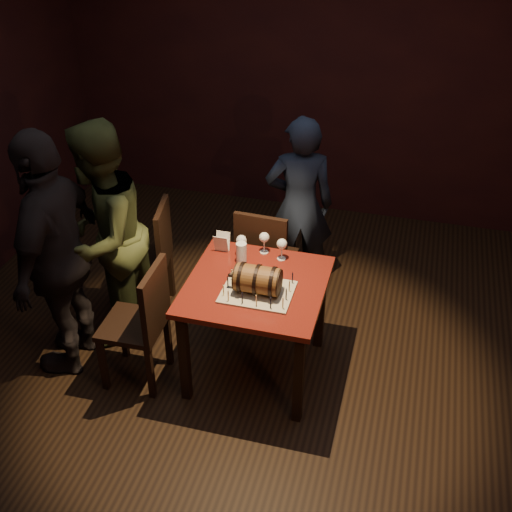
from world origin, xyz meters
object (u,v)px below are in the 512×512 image
(wine_glass_mid, at_px, (264,238))
(chair_left_rear, at_px, (152,253))
(pub_table, at_px, (256,297))
(wine_glass_right, at_px, (282,245))
(person_back, at_px, (299,206))
(person_left_rear, at_px, (103,237))
(pint_of_ale, at_px, (241,253))
(chair_left_front, at_px, (143,319))
(chair_back, at_px, (264,257))
(person_left_front, at_px, (58,255))
(barrel_cake, at_px, (257,280))
(wine_glass_left, at_px, (241,241))

(wine_glass_mid, xyz_separation_m, chair_left_rear, (-0.91, 0.11, -0.34))
(pub_table, bearing_deg, wine_glass_right, 73.90)
(person_back, bearing_deg, person_left_rear, 23.26)
(wine_glass_mid, relative_size, person_back, 0.11)
(wine_glass_right, height_order, person_back, person_back)
(pint_of_ale, bearing_deg, person_left_rear, -175.59)
(wine_glass_right, height_order, chair_left_front, chair_left_front)
(pint_of_ale, bearing_deg, chair_back, 83.61)
(wine_glass_right, distance_m, chair_left_rear, 1.12)
(chair_left_rear, bearing_deg, person_left_front, -115.85)
(wine_glass_right, bearing_deg, wine_glass_mid, 159.80)
(person_back, bearing_deg, pub_table, 71.67)
(chair_left_front, xyz_separation_m, person_left_front, (-0.59, 0.06, 0.36))
(wine_glass_right, bearing_deg, barrel_cake, -98.03)
(pub_table, relative_size, wine_glass_left, 5.59)
(pub_table, bearing_deg, wine_glass_mid, 96.42)
(wine_glass_left, xyz_separation_m, person_back, (0.24, 0.81, -0.12))
(wine_glass_left, height_order, wine_glass_mid, same)
(person_back, bearing_deg, person_left_front, 28.99)
(person_back, xyz_separation_m, person_left_front, (-1.35, -1.33, 0.14))
(chair_back, xyz_separation_m, person_back, (0.17, 0.45, 0.22))
(pub_table, distance_m, person_back, 1.12)
(person_left_rear, relative_size, person_left_front, 0.95)
(wine_glass_left, relative_size, person_left_rear, 0.10)
(barrel_cake, height_order, chair_back, barrel_cake)
(barrel_cake, height_order, person_left_rear, person_left_rear)
(wine_glass_right, bearing_deg, chair_left_front, -142.94)
(wine_glass_left, distance_m, wine_glass_right, 0.28)
(wine_glass_mid, height_order, chair_left_rear, chair_left_rear)
(wine_glass_mid, bearing_deg, person_left_rear, -168.07)
(barrel_cake, relative_size, person_left_rear, 0.20)
(pub_table, xyz_separation_m, person_back, (0.05, 1.11, 0.10))
(person_back, distance_m, person_left_front, 1.90)
(person_left_rear, bearing_deg, wine_glass_right, 99.43)
(barrel_cake, xyz_separation_m, chair_left_rear, (-0.99, 0.58, -0.33))
(wine_glass_right, bearing_deg, pub_table, -106.10)
(person_back, bearing_deg, wine_glass_left, 58.08)
(pub_table, xyz_separation_m, wine_glass_right, (0.09, 0.33, 0.23))
(pub_table, height_order, chair_back, chair_back)
(wine_glass_mid, height_order, person_back, person_back)
(pint_of_ale, bearing_deg, person_back, 76.45)
(chair_left_front, distance_m, person_left_front, 0.70)
(barrel_cake, bearing_deg, pub_table, 111.09)
(person_left_front, bearing_deg, chair_left_rear, 149.89)
(wine_glass_left, relative_size, wine_glass_right, 1.00)
(barrel_cake, xyz_separation_m, person_back, (0.02, 1.20, -0.11))
(pint_of_ale, height_order, chair_left_rear, chair_left_rear)
(pint_of_ale, xyz_separation_m, person_back, (0.22, 0.89, -0.08))
(pint_of_ale, height_order, person_left_rear, person_left_rear)
(wine_glass_left, xyz_separation_m, chair_back, (0.07, 0.36, -0.35))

